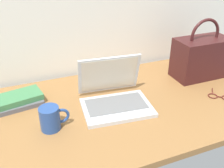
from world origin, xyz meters
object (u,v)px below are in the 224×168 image
(laptop, at_px, (114,96))
(book_stack, at_px, (19,100))
(coffee_mug, at_px, (51,118))
(eyeglasses, at_px, (220,96))
(handbag, at_px, (201,57))

(laptop, distance_m, book_stack, 0.45)
(laptop, relative_size, coffee_mug, 2.75)
(eyeglasses, distance_m, book_stack, 0.97)
(eyeglasses, bearing_deg, coffee_mug, 175.42)
(handbag, bearing_deg, book_stack, 175.70)
(eyeglasses, relative_size, book_stack, 0.61)
(laptop, height_order, eyeglasses, laptop)
(handbag, bearing_deg, eyeglasses, -102.71)
(handbag, bearing_deg, laptop, -170.40)
(coffee_mug, bearing_deg, handbag, 11.02)
(coffee_mug, xyz_separation_m, book_stack, (-0.11, 0.24, -0.03))
(laptop, bearing_deg, eyeglasses, -15.35)
(coffee_mug, height_order, book_stack, coffee_mug)
(coffee_mug, relative_size, eyeglasses, 0.88)
(laptop, distance_m, eyeglasses, 0.53)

